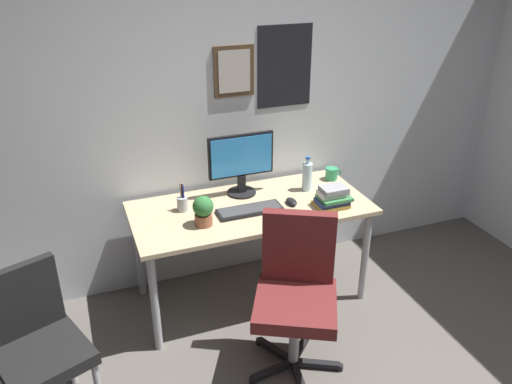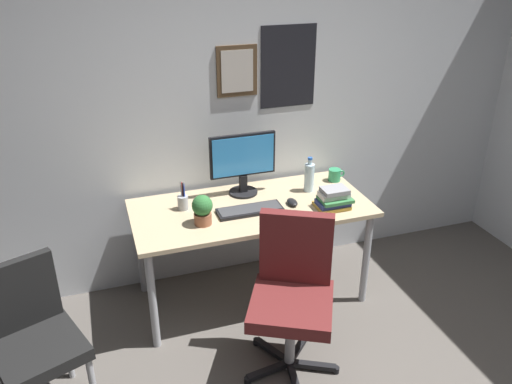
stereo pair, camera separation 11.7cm
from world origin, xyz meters
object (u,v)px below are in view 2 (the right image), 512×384
object	(u,v)px
monitor	(243,161)
coffee_mug_near	(335,175)
water_bottle	(309,177)
side_chair	(32,333)
office_chair	(293,288)
book_stack_left	(334,199)
pen_cup	(183,202)
keyboard	(250,210)
potted_plant	(202,209)
computer_mouse	(292,202)

from	to	relation	value
monitor	coffee_mug_near	world-z (taller)	monitor
water_bottle	side_chair	bearing A→B (deg)	-159.70
water_bottle	office_chair	bearing A→B (deg)	-118.83
book_stack_left	side_chair	bearing A→B (deg)	-168.36
coffee_mug_near	pen_cup	world-z (taller)	pen_cup
monitor	coffee_mug_near	distance (m)	0.73
water_bottle	coffee_mug_near	xyz separation A→B (m)	(0.25, 0.10, -0.06)
keyboard	water_bottle	distance (m)	0.53
potted_plant	keyboard	bearing A→B (deg)	10.27
monitor	keyboard	world-z (taller)	monitor
keyboard	potted_plant	xyz separation A→B (m)	(-0.33, -0.06, 0.09)
computer_mouse	monitor	bearing A→B (deg)	133.21
computer_mouse	potted_plant	size ratio (longest dim) A/B	0.56
office_chair	coffee_mug_near	world-z (taller)	office_chair
coffee_mug_near	book_stack_left	xyz separation A→B (m)	(-0.20, -0.39, 0.02)
side_chair	computer_mouse	xyz separation A→B (m)	(1.64, 0.51, 0.24)
coffee_mug_near	potted_plant	distance (m)	1.12
office_chair	pen_cup	bearing A→B (deg)	121.09
office_chair	monitor	size ratio (longest dim) A/B	2.07
water_bottle	book_stack_left	bearing A→B (deg)	-80.51
monitor	computer_mouse	distance (m)	0.44
book_stack_left	office_chair	bearing A→B (deg)	-134.44
potted_plant	pen_cup	xyz separation A→B (m)	(-0.08, 0.23, -0.05)
keyboard	coffee_mug_near	distance (m)	0.79
side_chair	water_bottle	xyz separation A→B (m)	(1.84, 0.68, 0.33)
side_chair	coffee_mug_near	xyz separation A→B (m)	(2.09, 0.78, 0.27)
keyboard	pen_cup	xyz separation A→B (m)	(-0.40, 0.17, 0.04)
water_bottle	pen_cup	bearing A→B (deg)	179.87
side_chair	computer_mouse	bearing A→B (deg)	17.36
side_chair	monitor	world-z (taller)	monitor
pen_cup	coffee_mug_near	bearing A→B (deg)	4.77
office_chair	keyboard	distance (m)	0.64
side_chair	potted_plant	distance (m)	1.16
monitor	pen_cup	distance (m)	0.49
computer_mouse	pen_cup	world-z (taller)	pen_cup
office_chair	potted_plant	world-z (taller)	office_chair
keyboard	book_stack_left	world-z (taller)	book_stack_left
keyboard	water_bottle	world-z (taller)	water_bottle
monitor	potted_plant	xyz separation A→B (m)	(-0.37, -0.34, -0.14)
side_chair	monitor	size ratio (longest dim) A/B	1.90
pen_cup	book_stack_left	size ratio (longest dim) A/B	0.89
keyboard	water_bottle	size ratio (longest dim) A/B	1.70
water_bottle	book_stack_left	size ratio (longest dim) A/B	1.13
monitor	pen_cup	bearing A→B (deg)	-166.36
book_stack_left	monitor	bearing A→B (deg)	141.23
coffee_mug_near	water_bottle	bearing A→B (deg)	-158.65
monitor	pen_cup	size ratio (longest dim) A/B	2.30
office_chair	book_stack_left	size ratio (longest dim) A/B	4.24
side_chair	pen_cup	size ratio (longest dim) A/B	4.38
computer_mouse	side_chair	bearing A→B (deg)	-162.64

